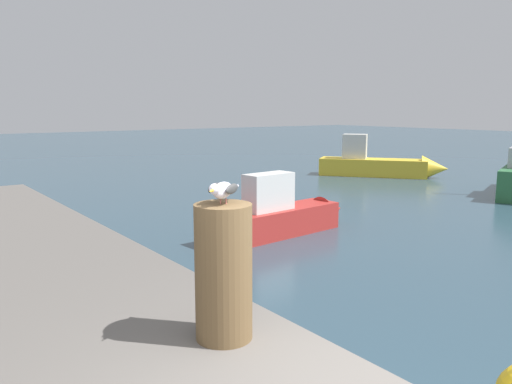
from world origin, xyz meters
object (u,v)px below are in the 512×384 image
object	(u,v)px
boat_red	(283,215)
boat_yellow	(383,165)
seagull	(222,190)
mooring_post	(224,272)

from	to	relation	value
boat_red	boat_yellow	size ratio (longest dim) A/B	0.85
boat_red	boat_yellow	xyz separation A→B (m)	(-5.17, 9.52, 0.05)
seagull	boat_yellow	distance (m)	18.80
boat_yellow	boat_red	bearing A→B (deg)	-61.51
mooring_post	seagull	world-z (taller)	seagull
mooring_post	boat_yellow	size ratio (longest dim) A/B	0.18
mooring_post	boat_red	size ratio (longest dim) A/B	0.21
seagull	boat_red	distance (m)	8.35
boat_red	seagull	bearing A→B (deg)	-42.04
seagull	boat_red	world-z (taller)	seagull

